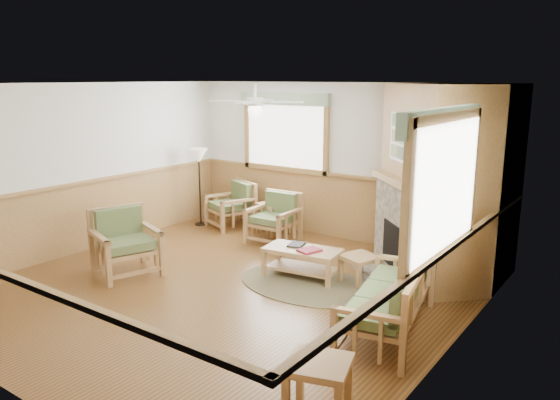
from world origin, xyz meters
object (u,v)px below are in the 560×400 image
Objects in this scene: armchair_back_right at (273,218)px; floor_lamp_left at (200,187)px; end_table_chairs at (274,218)px; end_table_sofa at (318,393)px; footstool at (360,269)px; sofa at (389,296)px; floor_lamp_right at (426,229)px; coffee_table at (302,263)px; armchair_left at (126,243)px; armchair_back_left at (230,205)px.

floor_lamp_left is at bearing 175.39° from armchair_back_right.
end_table_chairs is (-0.31, 0.43, -0.14)m from armchair_back_right.
end_table_chairs is 5.64m from end_table_sofa.
footstool is at bearing -24.49° from armchair_back_right.
floor_lamp_left is (-4.85, 2.08, 0.32)m from sofa.
footstool is 1.13m from floor_lamp_right.
armchair_left is at bearing -155.45° from coffee_table.
floor_lamp_left is (-1.01, 2.58, 0.28)m from armchair_left.
footstool is at bearing -13.63° from floor_lamp_left.
armchair_left is 3.34m from footstool.
armchair_back_left reaches higher than sofa.
floor_lamp_left is (-3.91, 0.95, 0.55)m from footstool.
end_table_chairs is at bearing 159.41° from floor_lamp_right.
footstool is at bearing -28.19° from end_table_chairs.
coffee_table is 1.90× the size of end_table_sofa.
armchair_back_right is 0.56× the size of floor_lamp_left.
floor_lamp_right is (0.88, 0.06, 0.71)m from footstool.
coffee_table is 0.72× the size of floor_lamp_left.
armchair_back_left reaches higher than end_table_sofa.
armchair_back_right is at bearing 7.79° from armchair_back_left.
armchair_back_left is at bearing 137.26° from end_table_sofa.
armchair_left is 1.66× the size of end_table_sofa.
floor_lamp_right is (3.31, -1.24, 0.63)m from end_table_chairs.
end_table_chairs is (-3.37, 2.43, -0.14)m from sofa.
floor_lamp_right is at bearing 6.79° from armchair_back_left.
armchair_left reaches higher than armchair_back_left.
coffee_table is 2.30m from end_table_chairs.
footstool is at bearing 111.51° from end_table_sofa.
armchair_back_left is (-4.29, 2.30, 0.00)m from sofa.
end_table_sofa is (4.09, -1.39, -0.19)m from armchair_left.
armchair_back_left is at bearing -171.93° from end_table_chairs.
end_table_sofa is 6.48m from floor_lamp_left.
coffee_table is at bearing -128.18° from sofa.
armchair_left is at bearing -155.92° from floor_lamp_right.
armchair_back_left reaches higher than armchair_back_right.
end_table_sofa is 3.25m from footstool.
armchair_back_left reaches higher than coffee_table.
floor_lamp_left reaches higher than end_table_sofa.
armchair_back_left is 4.39m from floor_lamp_right.
armchair_back_left is at bearing 28.77° from armchair_left.
end_table_sofa is (4.54, -4.19, -0.14)m from armchair_back_left.
sofa reaches higher than armchair_back_right.
coffee_table is 1.81m from floor_lamp_right.
armchair_left reaches higher than coffee_table.
floor_lamp_right is (4.22, -1.11, 0.48)m from armchair_back_left.
end_table_chairs is (-1.66, 1.58, 0.06)m from coffee_table.
end_table_chairs is (0.47, 2.93, -0.19)m from armchair_left.
armchair_left is 0.88× the size of coffee_table.
floor_lamp_left is 4.87m from floor_lamp_right.
armchair_left is 2.54m from coffee_table.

